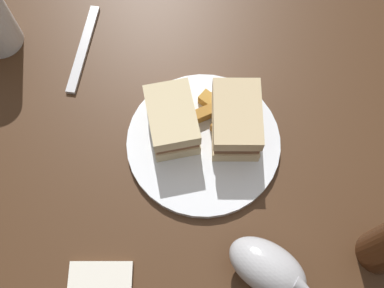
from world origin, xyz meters
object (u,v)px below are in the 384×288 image
sandwich_half_left (236,120)px  sandwich_half_right (172,120)px  fork (83,48)px  gravy_boat (268,268)px  plate (203,142)px

sandwich_half_left → sandwich_half_right: bearing=-93.1°
sandwich_half_left → sandwich_half_right: sandwich_half_left is taller
sandwich_half_right → fork: (-0.17, -0.15, -0.04)m
sandwich_half_left → gravy_boat: bearing=6.3°
sandwich_half_left → gravy_boat: sandwich_half_left is taller
gravy_boat → fork: gravy_boat is taller
sandwich_half_left → plate: bearing=-70.8°
sandwich_half_right → fork: sandwich_half_right is taller
sandwich_half_right → sandwich_half_left: bearing=86.9°
plate → sandwich_half_left: 0.07m
plate → fork: 0.28m
gravy_boat → plate: bearing=-159.9°
plate → gravy_boat: 0.22m
plate → gravy_boat: gravy_boat is taller
plate → sandwich_half_left: bearing=109.2°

